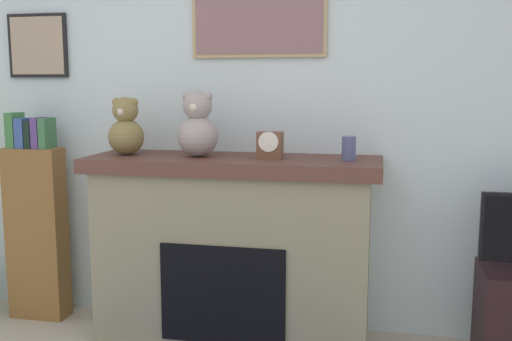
% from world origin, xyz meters
% --- Properties ---
extents(back_wall, '(5.20, 0.15, 2.60)m').
position_xyz_m(back_wall, '(0.00, 2.00, 1.31)').
color(back_wall, silver).
rests_on(back_wall, ground_plane).
extents(fireplace, '(1.66, 0.58, 1.07)m').
position_xyz_m(fireplace, '(0.17, 1.68, 0.54)').
color(fireplace, gray).
rests_on(fireplace, ground_plane).
extents(bookshelf, '(0.36, 0.16, 1.31)m').
position_xyz_m(bookshelf, '(-1.13, 1.74, 0.60)').
color(bookshelf, brown).
rests_on(bookshelf, ground_plane).
extents(candle_jar, '(0.08, 0.08, 0.13)m').
position_xyz_m(candle_jar, '(0.82, 1.66, 1.14)').
color(candle_jar, '#4C517A').
rests_on(candle_jar, fireplace).
extents(mantel_clock, '(0.14, 0.10, 0.15)m').
position_xyz_m(mantel_clock, '(0.39, 1.66, 1.15)').
color(mantel_clock, brown).
rests_on(mantel_clock, fireplace).
extents(teddy_bear_brown, '(0.21, 0.21, 0.34)m').
position_xyz_m(teddy_bear_brown, '(-0.46, 1.66, 1.23)').
color(teddy_bear_brown, olive).
rests_on(teddy_bear_brown, fireplace).
extents(teddy_bear_cream, '(0.23, 0.23, 0.37)m').
position_xyz_m(teddy_bear_cream, '(-0.03, 1.66, 1.24)').
color(teddy_bear_cream, '#9F9290').
rests_on(teddy_bear_cream, fireplace).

